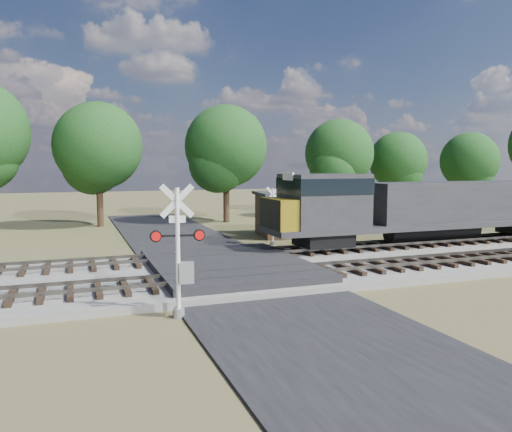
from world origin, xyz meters
name	(u,v)px	position (x,y,z in m)	size (l,w,h in m)	color
ground	(232,276)	(0.00, 0.00, 0.00)	(160.00, 160.00, 0.00)	brown
ballast_bed	(406,257)	(10.00, 0.50, 0.15)	(140.00, 10.00, 0.30)	gray
road	(232,275)	(0.00, 0.00, 0.04)	(7.00, 60.00, 0.08)	black
crossing_panel	(229,267)	(0.00, 0.50, 0.32)	(7.00, 9.00, 0.62)	#262628
track_near	(312,271)	(3.12, -2.00, 0.41)	(140.00, 2.60, 0.33)	black
track_far	(271,253)	(3.12, 3.00, 0.41)	(140.00, 2.60, 0.33)	black
crossing_signal_near	(181,263)	(-3.50, -5.41, 1.87)	(1.81, 0.44, 4.51)	silver
crossing_signal_far	(272,221)	(5.10, 7.71, 1.57)	(1.52, 0.35, 3.77)	silver
equipment_shed	(289,214)	(7.97, 11.35, 1.61)	(5.31, 5.31, 3.18)	#44291D
treeline	(207,147)	(4.43, 21.18, 6.73)	(81.33, 12.14, 11.83)	black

